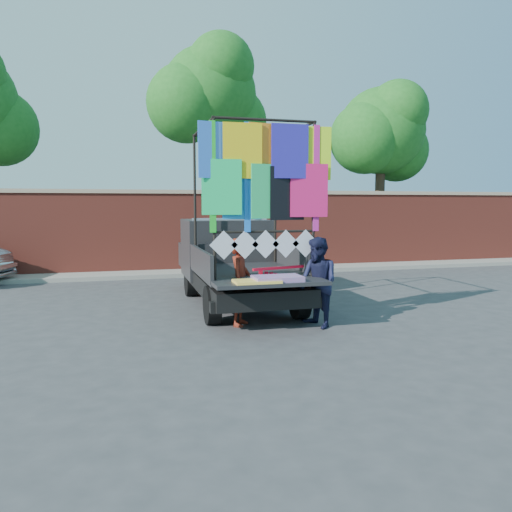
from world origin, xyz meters
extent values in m
plane|color=#38383A|center=(0.00, 0.00, 0.00)|extent=(90.00, 90.00, 0.00)
cube|color=#98392C|center=(0.00, 7.00, 1.25)|extent=(30.00, 0.35, 2.50)
cube|color=tan|center=(0.00, 7.00, 2.55)|extent=(30.00, 0.45, 0.12)
cube|color=gray|center=(0.00, 6.30, 0.06)|extent=(30.00, 1.20, 0.12)
cylinder|color=#38281C|center=(1.00, 8.20, 2.73)|extent=(0.36, 0.36, 5.46)
sphere|color=#1C621C|center=(1.00, 8.20, 5.85)|extent=(3.20, 3.20, 3.20)
sphere|color=#1C621C|center=(1.90, 8.60, 5.07)|extent=(2.40, 2.40, 2.40)
sphere|color=#1C621C|center=(0.20, 7.90, 5.46)|extent=(2.60, 2.60, 2.60)
sphere|color=#1C621C|center=(1.30, 7.60, 6.63)|extent=(2.20, 2.20, 2.20)
cylinder|color=#38281C|center=(7.50, 8.20, 2.27)|extent=(0.36, 0.36, 4.55)
sphere|color=#1C621C|center=(7.50, 8.20, 4.88)|extent=(3.20, 3.20, 3.20)
sphere|color=#1C621C|center=(8.40, 8.60, 4.23)|extent=(2.40, 2.40, 2.40)
sphere|color=#1C621C|center=(6.70, 7.90, 4.55)|extent=(2.60, 2.60, 2.60)
sphere|color=#1C621C|center=(7.80, 7.60, 5.52)|extent=(2.20, 2.20, 2.20)
cylinder|color=black|center=(-0.41, 2.75, 0.35)|extent=(0.24, 0.71, 0.71)
cylinder|color=black|center=(-0.41, -0.15, 0.35)|extent=(0.24, 0.71, 0.71)
cylinder|color=black|center=(1.27, 2.75, 0.35)|extent=(0.24, 0.71, 0.71)
cylinder|color=black|center=(1.27, -0.15, 0.35)|extent=(0.24, 0.71, 0.71)
cube|color=black|center=(0.43, 1.25, 0.54)|extent=(1.83, 4.51, 0.32)
cube|color=black|center=(0.43, 0.44, 0.84)|extent=(1.93, 2.47, 0.11)
cube|color=black|center=(-0.52, 0.44, 1.07)|extent=(0.06, 2.47, 0.48)
cube|color=black|center=(1.37, 0.44, 1.07)|extent=(0.06, 2.47, 0.48)
cube|color=black|center=(0.43, 1.66, 1.07)|extent=(1.93, 0.06, 0.48)
cube|color=black|center=(0.43, 2.70, 1.13)|extent=(1.93, 1.72, 1.34)
cube|color=#8C9EAD|center=(0.43, 2.21, 1.56)|extent=(1.72, 0.06, 0.59)
cube|color=#8C9EAD|center=(0.43, 3.50, 1.34)|extent=(1.72, 0.11, 0.75)
cube|color=black|center=(0.43, 3.88, 0.86)|extent=(1.88, 0.97, 0.59)
cube|color=black|center=(0.43, -1.06, 0.86)|extent=(1.93, 0.59, 0.06)
cube|color=black|center=(0.43, -0.82, 0.45)|extent=(1.99, 0.16, 0.19)
cylinder|color=black|center=(-0.45, -0.69, 2.24)|extent=(0.05, 0.05, 2.69)
cylinder|color=black|center=(-0.45, 1.57, 2.24)|extent=(0.05, 0.05, 2.69)
cylinder|color=black|center=(1.31, -0.69, 2.24)|extent=(0.05, 0.05, 2.69)
cylinder|color=black|center=(1.31, 1.57, 2.24)|extent=(0.05, 0.05, 2.69)
cylinder|color=black|center=(0.43, -0.69, 3.58)|extent=(1.83, 0.05, 0.05)
cylinder|color=black|center=(0.43, 1.57, 3.58)|extent=(1.83, 0.05, 0.05)
cylinder|color=black|center=(-0.45, 0.44, 3.58)|extent=(0.05, 2.31, 0.05)
cylinder|color=black|center=(1.31, 0.44, 3.58)|extent=(0.05, 2.31, 0.05)
cylinder|color=black|center=(0.43, -0.69, 1.70)|extent=(1.83, 0.04, 0.04)
cube|color=#357CFF|center=(-0.38, -0.71, 3.10)|extent=(0.67, 0.02, 0.91)
cube|color=yellow|center=(0.02, -0.75, 3.10)|extent=(0.67, 0.02, 0.91)
cube|color=orange|center=(0.43, -0.71, 3.10)|extent=(0.67, 0.02, 0.91)
cube|color=#2A22AE|center=(0.83, -0.75, 3.10)|extent=(0.67, 0.02, 0.91)
cube|color=#C3FF1A|center=(1.23, -0.71, 3.10)|extent=(0.67, 0.02, 0.91)
cube|color=#0EC864|center=(-0.38, -0.75, 2.40)|extent=(0.67, 0.02, 0.91)
cube|color=#1886DB|center=(0.02, -0.71, 2.40)|extent=(0.67, 0.02, 0.91)
cube|color=#27E174|center=(0.43, -0.75, 2.40)|extent=(0.67, 0.02, 0.91)
cube|color=black|center=(0.83, -0.71, 2.40)|extent=(0.67, 0.02, 0.91)
cube|color=#CD165E|center=(1.23, -0.75, 2.40)|extent=(0.67, 0.02, 0.91)
cube|color=green|center=(-0.49, -0.73, 2.61)|extent=(0.11, 0.01, 1.83)
cube|color=#D42395|center=(1.34, -0.73, 2.61)|extent=(0.11, 0.01, 1.83)
cube|color=blue|center=(0.10, -0.73, 2.61)|extent=(0.11, 0.01, 1.83)
cube|color=silver|center=(-0.30, -0.72, 1.48)|extent=(0.49, 0.01, 0.49)
cube|color=silver|center=(0.06, -0.72, 1.48)|extent=(0.49, 0.01, 0.49)
cube|color=silver|center=(0.43, -0.72, 1.48)|extent=(0.49, 0.01, 0.49)
cube|color=silver|center=(0.79, -0.72, 1.48)|extent=(0.49, 0.01, 0.49)
cube|color=silver|center=(1.16, -0.72, 1.48)|extent=(0.49, 0.01, 0.49)
cube|color=#FC3873|center=(0.53, -1.06, 0.94)|extent=(0.81, 0.48, 0.09)
cube|color=#FFD250|center=(0.16, -1.14, 0.91)|extent=(0.75, 0.43, 0.04)
imported|color=maroon|center=(0.07, -0.34, 0.78)|extent=(0.60, 0.68, 1.57)
imported|color=#151836|center=(1.35, -0.83, 0.80)|extent=(0.77, 0.90, 1.60)
cube|color=red|center=(0.71, -0.59, 1.05)|extent=(1.02, 0.30, 0.04)
cube|color=red|center=(0.38, -0.61, 0.72)|extent=(0.07, 0.02, 0.60)
cube|color=red|center=(0.47, -0.61, 0.70)|extent=(0.07, 0.02, 0.60)
cube|color=red|center=(0.56, -0.61, 0.68)|extent=(0.07, 0.02, 0.60)
cube|color=red|center=(0.64, -0.61, 0.66)|extent=(0.07, 0.02, 0.60)
camera|label=1|loc=(-1.94, -8.91, 2.18)|focal=35.00mm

